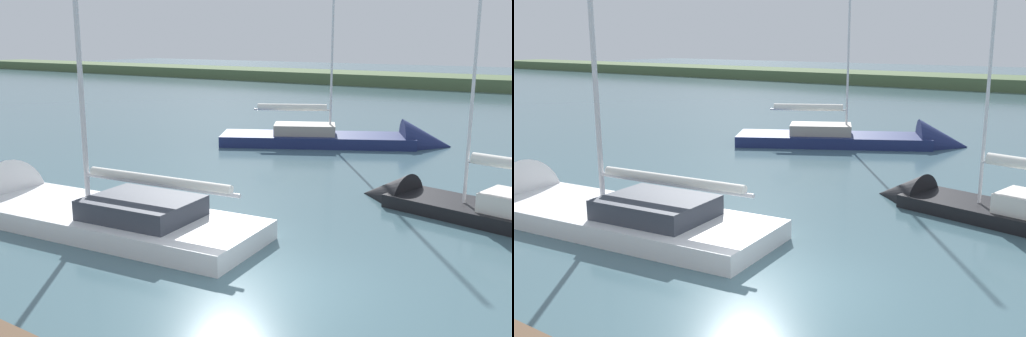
{
  "view_description": "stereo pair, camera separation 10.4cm",
  "coord_description": "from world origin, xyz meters",
  "views": [
    {
      "loc": [
        -5.81,
        9.23,
        4.94
      ],
      "look_at": [
        1.96,
        -2.14,
        1.84
      ],
      "focal_mm": 40.71,
      "sensor_mm": 36.0,
      "label": 1
    },
    {
      "loc": [
        -5.89,
        9.17,
        4.94
      ],
      "look_at": [
        1.96,
        -2.14,
        1.84
      ],
      "focal_mm": 40.71,
      "sensor_mm": 36.0,
      "label": 2
    }
  ],
  "objects": [
    {
      "name": "ground_plane",
      "position": [
        0.0,
        0.0,
        0.0
      ],
      "size": [
        200.0,
        200.0,
        0.0
      ],
      "primitive_type": "plane",
      "color": "#42606B"
    },
    {
      "name": "sailboat_far_left",
      "position": [
        5.48,
        -15.63,
        0.11
      ],
      "size": [
        10.61,
        7.28,
        13.44
      ],
      "rotation": [
        0.0,
        0.0,
        3.64
      ],
      "color": "navy",
      "rests_on": "ground_plane"
    },
    {
      "name": "sailboat_outer_mooring",
      "position": [
        7.93,
        -0.42,
        0.12
      ],
      "size": [
        10.91,
        4.0,
        11.7
      ],
      "rotation": [
        0.0,
        0.0,
        0.11
      ],
      "color": "white",
      "rests_on": "ground_plane"
    },
    {
      "name": "sailboat_mid_channel",
      "position": [
        -1.47,
        -7.23,
        0.11
      ],
      "size": [
        7.48,
        3.17,
        7.98
      ],
      "rotation": [
        0.0,
        0.0,
        -0.19
      ],
      "color": "black",
      "rests_on": "ground_plane"
    }
  ]
}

